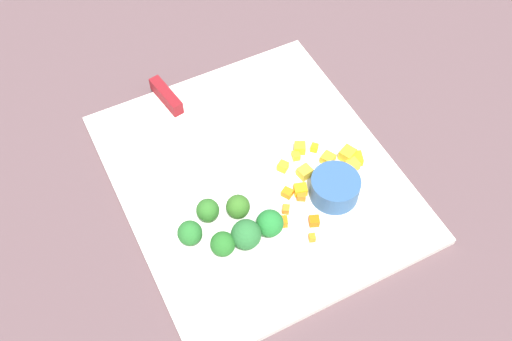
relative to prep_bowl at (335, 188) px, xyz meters
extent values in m
plane|color=brown|center=(0.08, 0.08, -0.03)|extent=(4.00, 4.00, 0.00)
cube|color=white|center=(0.08, 0.08, -0.02)|extent=(0.45, 0.40, 0.01)
cylinder|color=#2E5687|center=(0.00, 0.00, 0.00)|extent=(0.07, 0.07, 0.04)
cube|color=silver|center=(0.08, 0.12, -0.02)|extent=(0.17, 0.05, 0.00)
cube|color=maroon|center=(0.28, 0.15, -0.01)|extent=(0.08, 0.03, 0.02)
cube|color=orange|center=(0.01, 0.08, -0.01)|extent=(0.02, 0.02, 0.01)
cube|color=orange|center=(-0.03, 0.05, -0.01)|extent=(0.02, 0.02, 0.01)
cube|color=orange|center=(0.02, 0.05, -0.01)|extent=(0.02, 0.02, 0.01)
cube|color=orange|center=(-0.05, 0.07, -0.01)|extent=(0.01, 0.01, 0.01)
cube|color=orange|center=(0.03, 0.06, -0.01)|extent=(0.02, 0.02, 0.01)
cube|color=orange|center=(-0.01, 0.09, -0.01)|extent=(0.02, 0.02, 0.01)
cube|color=yellow|center=(0.04, -0.06, -0.01)|extent=(0.03, 0.03, 0.01)
cube|color=yellow|center=(0.09, 0.01, -0.01)|extent=(0.02, 0.02, 0.02)
cube|color=yellow|center=(0.06, -0.02, -0.01)|extent=(0.02, 0.02, 0.01)
cube|color=yellow|center=(0.03, -0.05, -0.01)|extent=(0.02, 0.02, 0.01)
cube|color=yellow|center=(0.08, -0.02, -0.01)|extent=(0.02, 0.02, 0.01)
cube|color=yellow|center=(0.05, 0.02, -0.01)|extent=(0.02, 0.02, 0.02)
cube|color=yellow|center=(0.07, 0.04, -0.01)|extent=(0.02, 0.02, 0.01)
cube|color=yellow|center=(0.05, -0.05, -0.01)|extent=(0.03, 0.03, 0.02)
cube|color=yellow|center=(0.03, 0.04, -0.01)|extent=(0.02, 0.02, 0.01)
cube|color=yellow|center=(0.08, 0.02, -0.01)|extent=(0.02, 0.01, 0.01)
cylinder|color=#80B558|center=(0.05, 0.18, -0.01)|extent=(0.01, 0.01, 0.01)
sphere|color=#2E6E25|center=(0.05, 0.18, 0.01)|extent=(0.03, 0.03, 0.03)
cylinder|color=#90BE61|center=(-0.01, 0.11, -0.01)|extent=(0.01, 0.01, 0.01)
sphere|color=#227A30|center=(-0.01, 0.11, 0.01)|extent=(0.04, 0.04, 0.04)
cylinder|color=#82B560|center=(0.02, 0.22, -0.01)|extent=(0.01, 0.01, 0.02)
sphere|color=#28712C|center=(0.02, 0.22, 0.01)|extent=(0.03, 0.03, 0.03)
cylinder|color=#87C35C|center=(-0.01, 0.15, -0.01)|extent=(0.01, 0.01, 0.02)
sphere|color=#296E32|center=(-0.01, 0.15, 0.01)|extent=(0.04, 0.04, 0.04)
cylinder|color=#84BE66|center=(0.03, 0.14, -0.01)|extent=(0.01, 0.01, 0.01)
sphere|color=#366E23|center=(0.03, 0.14, 0.00)|extent=(0.03, 0.03, 0.03)
cylinder|color=#92AF6D|center=(-0.01, 0.18, -0.01)|extent=(0.01, 0.01, 0.01)
sphere|color=#266D26|center=(-0.01, 0.18, 0.01)|extent=(0.03, 0.03, 0.03)
camera|label=1|loc=(-0.37, 0.32, 0.72)|focal=42.06mm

